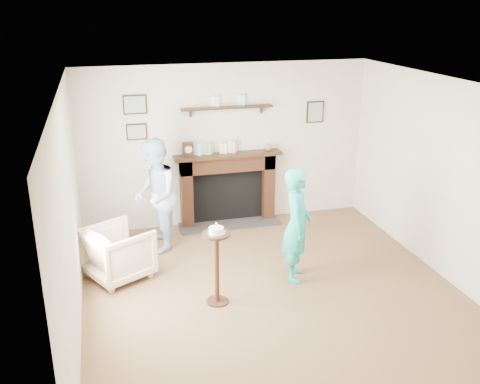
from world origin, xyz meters
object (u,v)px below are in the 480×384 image
object	(u,v)px
armchair	(120,276)
pedestal_table	(217,254)
man	(158,248)
woman	(295,277)

from	to	relation	value
armchair	pedestal_table	world-z (taller)	pedestal_table
armchair	man	distance (m)	0.90
woman	pedestal_table	size ratio (longest dim) A/B	1.43
woman	pedestal_table	distance (m)	1.31
armchair	woman	distance (m)	2.26
armchair	man	world-z (taller)	man
man	woman	xyz separation A→B (m)	(1.61, -1.30, 0.00)
woman	man	bearing A→B (deg)	73.06
man	woman	bearing A→B (deg)	57.89
man	pedestal_table	size ratio (longest dim) A/B	1.58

